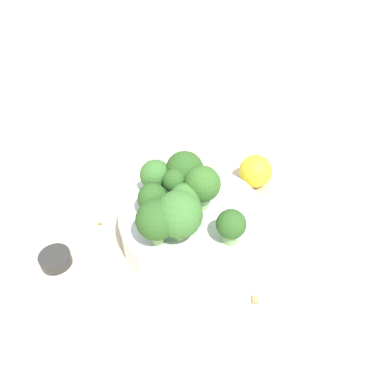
{
  "coord_description": "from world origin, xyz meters",
  "views": [
    {
      "loc": [
        0.12,
        -0.33,
        0.41
      ],
      "look_at": [
        0.0,
        0.0,
        0.08
      ],
      "focal_mm": 35.0,
      "sensor_mm": 36.0,
      "label": 1
    }
  ],
  "objects": [
    {
      "name": "broccoli_floret_0",
      "position": [
        -0.01,
        -0.01,
        0.08
      ],
      "size": [
        0.04,
        0.04,
        0.05
      ],
      "color": "#8EB770",
      "rests_on": "bowl"
    },
    {
      "name": "broccoli_floret_7",
      "position": [
        -0.03,
        0.01,
        0.08
      ],
      "size": [
        0.03,
        0.03,
        0.05
      ],
      "color": "#8EB770",
      "rests_on": "bowl"
    },
    {
      "name": "broccoli_floret_1",
      "position": [
        -0.02,
        0.04,
        0.08
      ],
      "size": [
        0.05,
        0.05,
        0.06
      ],
      "color": "#8EB770",
      "rests_on": "bowl"
    },
    {
      "name": "broccoli_floret_5",
      "position": [
        -0.02,
        -0.06,
        0.09
      ],
      "size": [
        0.05,
        0.05,
        0.06
      ],
      "color": "#8EB770",
      "rests_on": "bowl"
    },
    {
      "name": "broccoli_floret_8",
      "position": [
        -0.06,
        0.02,
        0.08
      ],
      "size": [
        0.04,
        0.04,
        0.05
      ],
      "color": "#84AD66",
      "rests_on": "bowl"
    },
    {
      "name": "broccoli_floret_2",
      "position": [
        0.01,
        0.01,
        0.09
      ],
      "size": [
        0.05,
        0.05,
        0.06
      ],
      "color": "#8EB770",
      "rests_on": "bowl"
    },
    {
      "name": "almond_crumb_0",
      "position": [
        0.11,
        -0.07,
        0.0
      ],
      "size": [
        0.01,
        0.01,
        0.01
      ],
      "primitive_type": "cube",
      "rotation": [
        0.0,
        0.0,
        1.8
      ],
      "color": "tan",
      "rests_on": "ground_plane"
    },
    {
      "name": "almond_crumb_1",
      "position": [
        0.02,
        0.12,
        0.0
      ],
      "size": [
        0.01,
        0.0,
        0.01
      ],
      "primitive_type": "cube",
      "rotation": [
        0.0,
        0.0,
        3.22
      ],
      "color": "olive",
      "rests_on": "ground_plane"
    },
    {
      "name": "broccoli_floret_3",
      "position": [
        -0.05,
        -0.02,
        0.07
      ],
      "size": [
        0.04,
        0.04,
        0.05
      ],
      "color": "#84AD66",
      "rests_on": "bowl"
    },
    {
      "name": "bowl",
      "position": [
        0.0,
        0.0,
        0.02
      ],
      "size": [
        0.2,
        0.2,
        0.05
      ],
      "primitive_type": "cylinder",
      "color": "silver",
      "rests_on": "ground_plane"
    },
    {
      "name": "broccoli_floret_6",
      "position": [
        0.0,
        -0.05,
        0.09
      ],
      "size": [
        0.06,
        0.06,
        0.07
      ],
      "color": "#84AD66",
      "rests_on": "bowl"
    },
    {
      "name": "ground_plane",
      "position": [
        0.0,
        0.0,
        0.0
      ],
      "size": [
        3.0,
        3.0,
        0.0
      ],
      "primitive_type": "plane",
      "color": "beige"
    },
    {
      "name": "broccoli_floret_4",
      "position": [
        0.06,
        -0.03,
        0.07
      ],
      "size": [
        0.04,
        0.04,
        0.05
      ],
      "color": "#84AD66",
      "rests_on": "bowl"
    },
    {
      "name": "lemon_wedge",
      "position": [
        0.06,
        0.14,
        0.03
      ],
      "size": [
        0.05,
        0.05,
        0.05
      ],
      "primitive_type": "sphere",
      "color": "yellow",
      "rests_on": "ground_plane"
    },
    {
      "name": "pepper_shaker",
      "position": [
        -0.12,
        -0.13,
        0.03
      ],
      "size": [
        0.04,
        0.04,
        0.07
      ],
      "color": "silver",
      "rests_on": "ground_plane"
    },
    {
      "name": "almond_crumb_2",
      "position": [
        -0.13,
        -0.03,
        0.0
      ],
      "size": [
        0.01,
        0.0,
        0.01
      ],
      "primitive_type": "cube",
      "rotation": [
        0.0,
        0.0,
        3.34
      ],
      "color": "olive",
      "rests_on": "ground_plane"
    }
  ]
}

